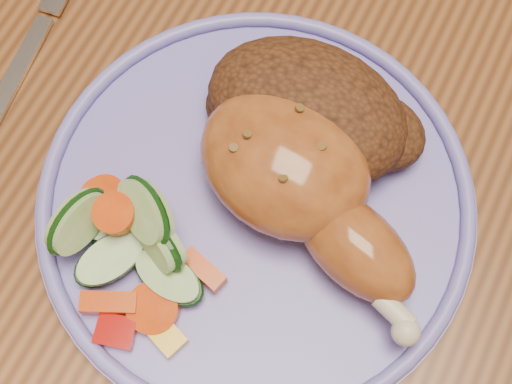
# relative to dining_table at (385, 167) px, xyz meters

# --- Properties ---
(ground) EXTENTS (4.00, 4.00, 0.00)m
(ground) POSITION_rel_dining_table_xyz_m (0.00, 0.00, -0.67)
(ground) COLOR #4F2D1B
(ground) RESTS_ON ground
(dining_table) EXTENTS (0.90, 1.40, 0.75)m
(dining_table) POSITION_rel_dining_table_xyz_m (0.00, 0.00, 0.00)
(dining_table) COLOR brown
(dining_table) RESTS_ON ground
(plate) EXTENTS (0.28, 0.28, 0.01)m
(plate) POSITION_rel_dining_table_xyz_m (-0.06, -0.10, 0.09)
(plate) COLOR #746ACB
(plate) RESTS_ON dining_table
(plate_rim) EXTENTS (0.28, 0.28, 0.01)m
(plate_rim) POSITION_rel_dining_table_xyz_m (-0.06, -0.10, 0.10)
(plate_rim) COLOR #746ACB
(plate_rim) RESTS_ON plate
(chicken_leg) EXTENTS (0.18, 0.12, 0.06)m
(chicken_leg) POSITION_rel_dining_table_xyz_m (-0.04, -0.09, 0.12)
(chicken_leg) COLOR #A75723
(chicken_leg) RESTS_ON plate
(rice_pilaf) EXTENTS (0.14, 0.10, 0.06)m
(rice_pilaf) POSITION_rel_dining_table_xyz_m (-0.05, -0.04, 0.12)
(rice_pilaf) COLOR #4C2713
(rice_pilaf) RESTS_ON plate
(vegetable_pile) EXTENTS (0.11, 0.11, 0.05)m
(vegetable_pile) POSITION_rel_dining_table_xyz_m (-0.12, -0.16, 0.11)
(vegetable_pile) COLOR #A50A05
(vegetable_pile) RESTS_ON plate
(fork) EXTENTS (0.03, 0.16, 0.00)m
(fork) POSITION_rel_dining_table_xyz_m (-0.26, -0.07, 0.09)
(fork) COLOR silver
(fork) RESTS_ON dining_table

